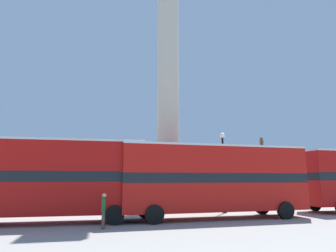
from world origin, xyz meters
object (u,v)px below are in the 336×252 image
bus_a (49,177)px  bus_b (214,178)px  monument_column (168,99)px  equestrian_statue (264,182)px  pedestrian_near_lamp (104,209)px  street_lamp (223,170)px

bus_a → bus_b: bearing=0.6°
monument_column → equestrian_statue: bearing=19.1°
bus_b → pedestrian_near_lamp: (-6.54, -2.29, -1.48)m
monument_column → bus_a: bearing=-143.7°
bus_a → monument_column: bearing=37.5°
bus_a → equestrian_statue: 20.60m
bus_b → street_lamp: 3.38m
bus_a → street_lamp: size_ratio=1.78×
bus_b → pedestrian_near_lamp: 7.09m
bus_b → pedestrian_near_lamp: size_ratio=6.91×
street_lamp → pedestrian_near_lamp: street_lamp is taller
bus_a → street_lamp: bearing=14.6°
street_lamp → bus_b: bearing=-123.2°
bus_a → equestrian_statue: size_ratio=1.56×
monument_column → pedestrian_near_lamp: size_ratio=14.33×
street_lamp → pedestrian_near_lamp: (-8.37, -5.08, -2.04)m
monument_column → street_lamp: (3.35, -3.12, -5.88)m
equestrian_statue → pedestrian_near_lamp: (-15.41, -11.80, -1.11)m
pedestrian_near_lamp → bus_b: bearing=115.1°
bus_b → monument_column: bearing=102.1°
bus_b → equestrian_statue: bearing=44.6°
monument_column → bus_a: (-7.93, -5.81, -6.39)m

